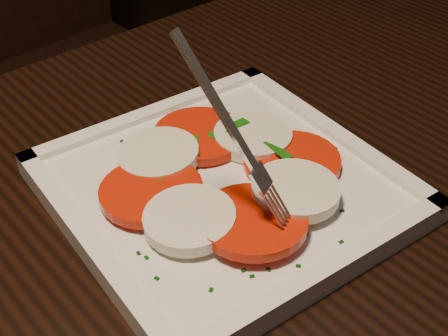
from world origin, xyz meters
TOP-DOWN VIEW (x-y plane):
  - chair at (0.31, 1.06)m, footprint 0.47×0.47m
  - plate at (0.17, 0.28)m, footprint 0.26×0.26m
  - caprese_salad at (0.17, 0.28)m, footprint 0.21×0.22m
  - fork at (0.14, 0.24)m, footprint 0.07×0.09m

SIDE VIEW (x-z plane):
  - chair at x=0.31m, z-range 0.07..1.00m
  - plate at x=0.17m, z-range 0.75..0.76m
  - caprese_salad at x=0.17m, z-range 0.76..0.78m
  - fork at x=0.14m, z-range 0.78..0.92m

